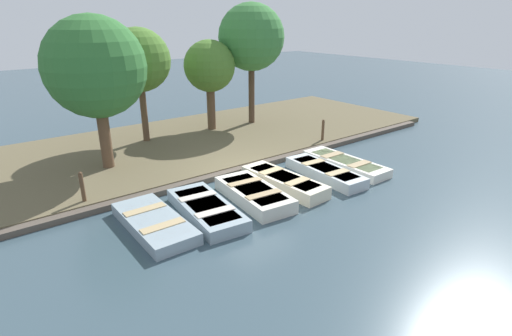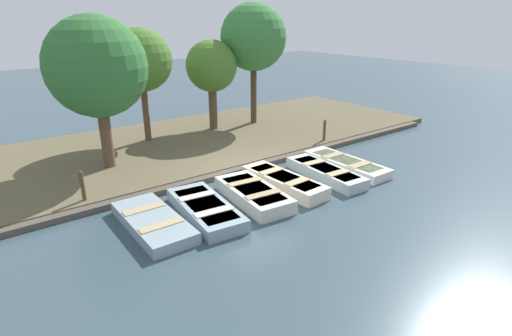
# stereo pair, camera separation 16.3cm
# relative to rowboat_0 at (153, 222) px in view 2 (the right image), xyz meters

# --- Properties ---
(ground_plane) EXTENTS (80.00, 80.00, 0.00)m
(ground_plane) POSITION_rel_rowboat_0_xyz_m (-1.10, 4.18, -0.17)
(ground_plane) COLOR #384C56
(shore_bank) EXTENTS (8.00, 24.00, 0.22)m
(shore_bank) POSITION_rel_rowboat_0_xyz_m (-6.10, 4.18, -0.06)
(shore_bank) COLOR brown
(shore_bank) RESTS_ON ground_plane
(dock_walkway) EXTENTS (1.02, 22.14, 0.18)m
(dock_walkway) POSITION_rel_rowboat_0_xyz_m (-2.28, 4.18, -0.08)
(dock_walkway) COLOR #51473D
(dock_walkway) RESTS_ON ground_plane
(rowboat_0) EXTENTS (3.05, 1.29, 0.35)m
(rowboat_0) POSITION_rel_rowboat_0_xyz_m (0.00, 0.00, 0.00)
(rowboat_0) COLOR #8C9EA8
(rowboat_0) RESTS_ON ground_plane
(rowboat_1) EXTENTS (3.19, 1.55, 0.38)m
(rowboat_1) POSITION_rel_rowboat_0_xyz_m (0.20, 1.49, 0.02)
(rowboat_1) COLOR #8C9EA8
(rowboat_1) RESTS_ON ground_plane
(rowboat_2) EXTENTS (3.00, 1.53, 0.44)m
(rowboat_2) POSITION_rel_rowboat_0_xyz_m (0.26, 3.15, 0.05)
(rowboat_2) COLOR beige
(rowboat_2) RESTS_ON ground_plane
(rowboat_3) EXTENTS (3.26, 1.13, 0.44)m
(rowboat_3) POSITION_rel_rowboat_0_xyz_m (0.09, 4.52, 0.05)
(rowboat_3) COLOR beige
(rowboat_3) RESTS_ON ground_plane
(rowboat_4) EXTENTS (3.27, 1.20, 0.40)m
(rowboat_4) POSITION_rel_rowboat_0_xyz_m (0.29, 6.27, 0.03)
(rowboat_4) COLOR #B2BCC1
(rowboat_4) RESTS_ON ground_plane
(rowboat_5) EXTENTS (3.43, 1.12, 0.35)m
(rowboat_5) POSITION_rel_rowboat_0_xyz_m (0.09, 7.58, 0.00)
(rowboat_5) COLOR silver
(rowboat_5) RESTS_ON ground_plane
(mooring_post_near) EXTENTS (0.12, 0.12, 1.14)m
(mooring_post_near) POSITION_rel_rowboat_0_xyz_m (-2.42, -1.08, 0.40)
(mooring_post_near) COLOR brown
(mooring_post_near) RESTS_ON ground_plane
(mooring_post_far) EXTENTS (0.12, 0.12, 1.14)m
(mooring_post_far) POSITION_rel_rowboat_0_xyz_m (-2.42, 9.03, 0.40)
(mooring_post_far) COLOR brown
(mooring_post_far) RESTS_ON ground_plane
(park_tree_far_left) EXTENTS (3.37, 3.37, 5.42)m
(park_tree_far_left) POSITION_rel_rowboat_0_xyz_m (-4.87, 0.48, 3.54)
(park_tree_far_left) COLOR brown
(park_tree_far_left) RESTS_ON ground_plane
(park_tree_left) EXTENTS (2.59, 2.59, 4.94)m
(park_tree_left) POSITION_rel_rowboat_0_xyz_m (-7.13, 2.91, 3.44)
(park_tree_left) COLOR brown
(park_tree_left) RESTS_ON ground_plane
(park_tree_center) EXTENTS (2.35, 2.35, 4.36)m
(park_tree_center) POSITION_rel_rowboat_0_xyz_m (-7.02, 6.20, 2.96)
(park_tree_center) COLOR brown
(park_tree_center) RESTS_ON ground_plane
(park_tree_right) EXTENTS (3.16, 3.16, 5.96)m
(park_tree_right) POSITION_rel_rowboat_0_xyz_m (-6.83, 8.48, 4.19)
(park_tree_right) COLOR #4C3828
(park_tree_right) RESTS_ON ground_plane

